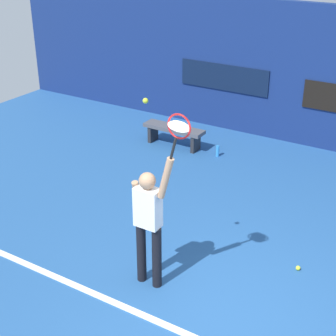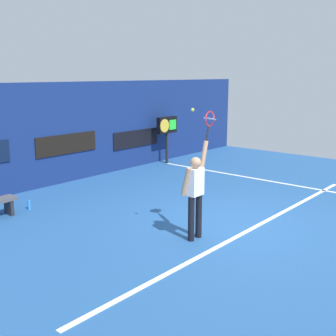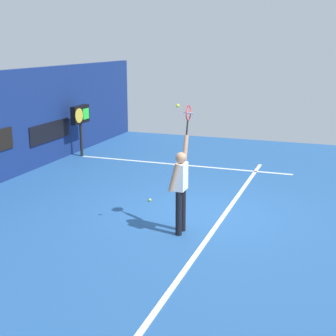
% 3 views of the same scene
% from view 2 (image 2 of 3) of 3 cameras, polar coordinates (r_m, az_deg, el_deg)
% --- Properties ---
extents(ground_plane, '(18.00, 18.00, 0.00)m').
position_cam_2_polar(ground_plane, '(9.78, 8.97, -7.44)').
color(ground_plane, '#23518C').
extents(back_wall, '(18.00, 0.20, 3.04)m').
position_cam_2_polar(back_wall, '(13.55, -13.56, 4.54)').
color(back_wall, navy).
rests_on(back_wall, ground_plane).
extents(sponsor_banner_center, '(2.20, 0.03, 0.60)m').
position_cam_2_polar(sponsor_banner_center, '(13.51, -13.19, 3.10)').
color(sponsor_banner_center, black).
extents(sponsor_banner_starboard, '(2.20, 0.03, 0.60)m').
position_cam_2_polar(sponsor_banner_starboard, '(15.48, -4.21, 3.89)').
color(sponsor_banner_starboard, black).
extents(court_baseline, '(10.00, 0.10, 0.01)m').
position_cam_2_polar(court_baseline, '(9.59, 10.97, -7.88)').
color(court_baseline, white).
rests_on(court_baseline, ground_plane).
extents(court_sideline, '(0.10, 7.00, 0.01)m').
position_cam_2_polar(court_sideline, '(14.14, 10.78, -1.27)').
color(court_sideline, white).
rests_on(court_sideline, ground_plane).
extents(tennis_player, '(0.63, 0.31, 1.98)m').
position_cam_2_polar(tennis_player, '(8.60, 3.61, -3.00)').
color(tennis_player, black).
rests_on(tennis_player, ground_plane).
extents(tennis_racket, '(0.38, 0.27, 0.63)m').
position_cam_2_polar(tennis_racket, '(8.70, 5.50, 6.26)').
color(tennis_racket, black).
extents(tennis_ball, '(0.07, 0.07, 0.07)m').
position_cam_2_polar(tennis_ball, '(8.32, 3.26, 7.66)').
color(tennis_ball, '#CCE033').
extents(scoreboard_clock, '(0.96, 0.20, 1.73)m').
position_cam_2_polar(scoreboard_clock, '(16.00, -0.14, 5.41)').
color(scoreboard_clock, black).
rests_on(scoreboard_clock, ground_plane).
extents(water_bottle, '(0.07, 0.07, 0.24)m').
position_cam_2_polar(water_bottle, '(11.23, -17.85, -4.64)').
color(water_bottle, '#338CD8').
rests_on(water_bottle, ground_plane).
extents(spare_ball, '(0.07, 0.07, 0.07)m').
position_cam_2_polar(spare_ball, '(10.93, 3.14, -4.98)').
color(spare_ball, '#CCE033').
rests_on(spare_ball, ground_plane).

